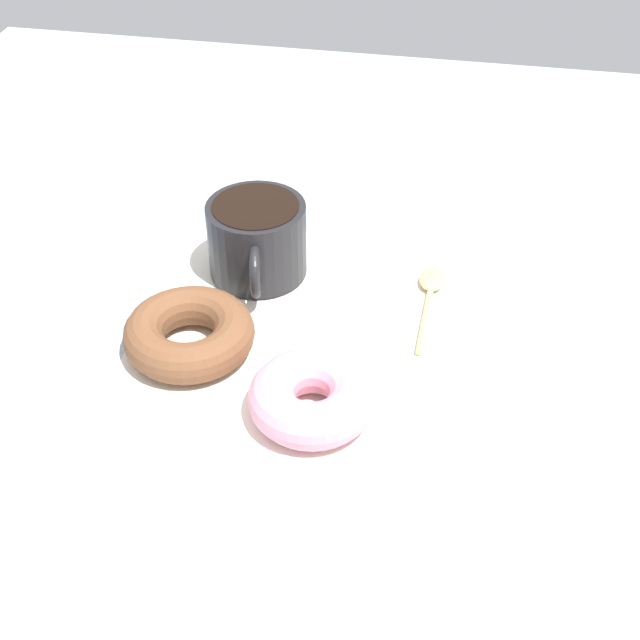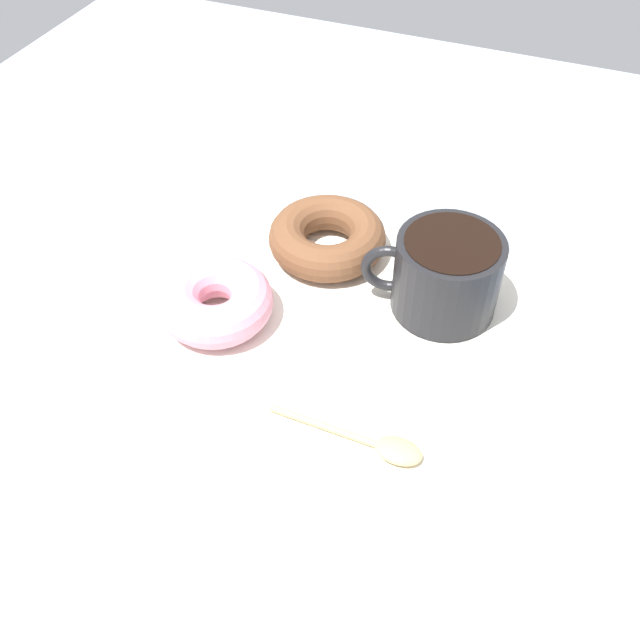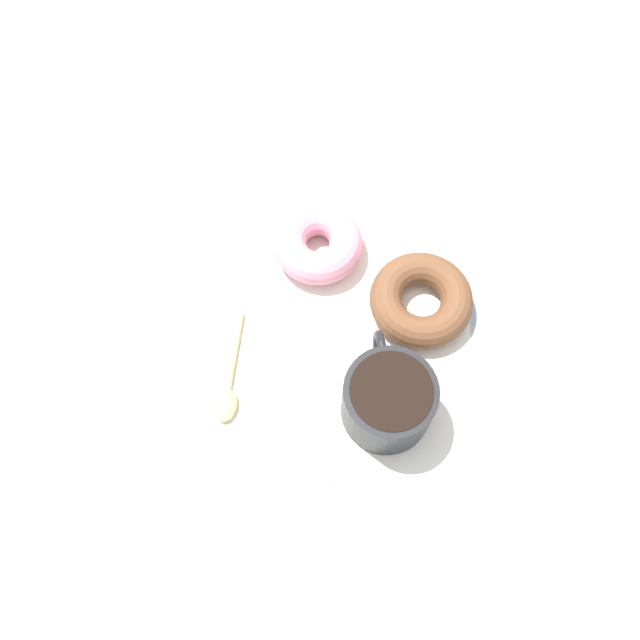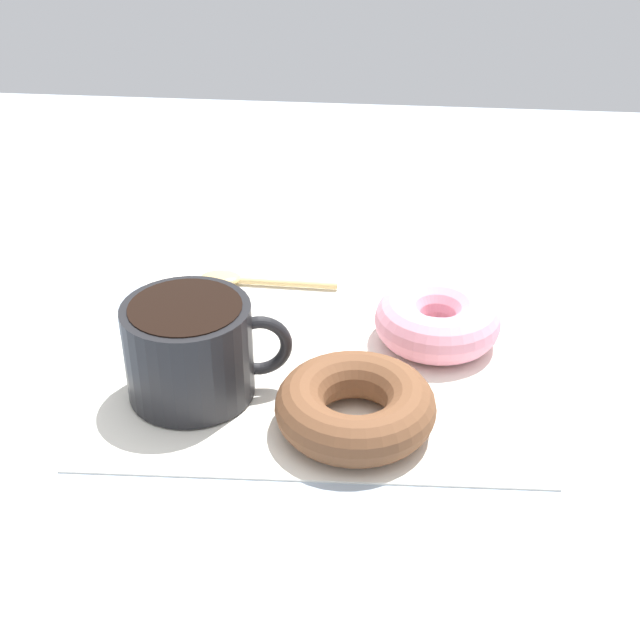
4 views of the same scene
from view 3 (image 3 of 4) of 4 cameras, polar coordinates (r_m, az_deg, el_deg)
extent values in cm
cube|color=#99A8B7|center=(77.37, -0.94, -2.12)|extent=(120.00, 120.00, 2.00)
cube|color=white|center=(76.91, 0.00, -0.62)|extent=(33.84, 33.84, 0.30)
cylinder|color=black|center=(70.66, 5.47, -6.50)|extent=(9.16, 9.16, 7.11)
cylinder|color=black|center=(67.46, 5.72, -5.70)|extent=(7.96, 7.96, 0.60)
torus|color=black|center=(72.14, 4.85, -2.74)|extent=(4.96, 1.92, 4.88)
torus|color=brown|center=(76.91, 8.09, 1.60)|extent=(11.08, 11.08, 3.47)
torus|color=pink|center=(79.11, -0.46, 6.18)|extent=(9.94, 9.94, 3.70)
ellipsoid|color=#D8B772|center=(74.11, -7.58, -6.76)|extent=(3.65, 2.48, 0.90)
cylinder|color=#D8B772|center=(75.91, -6.85, -2.72)|extent=(9.46, 0.77, 0.56)
camera|label=1|loc=(0.90, -5.68, 53.54)|focal=50.00mm
camera|label=2|loc=(0.50, -51.62, 6.71)|focal=40.00mm
camera|label=4|loc=(0.74, 55.25, 11.10)|focal=50.00mm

